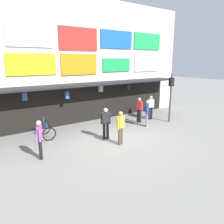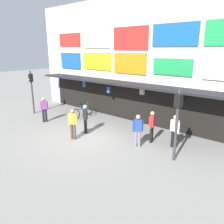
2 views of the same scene
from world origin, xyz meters
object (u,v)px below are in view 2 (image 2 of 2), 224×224
(traffic_light_near, at_px, (31,85))
(pedestrian_in_yellow, at_px, (138,128))
(bicycle_parked, at_px, (83,112))
(pedestrian_in_blue, at_px, (152,125))
(pedestrian_in_white, at_px, (44,108))
(traffic_light_far, at_px, (178,114))
(pedestrian_in_purple, at_px, (85,117))
(pedestrian_in_green, at_px, (73,123))
(pedestrian_in_red, at_px, (175,130))

(traffic_light_near, height_order, pedestrian_in_yellow, traffic_light_near)
(traffic_light_near, bearing_deg, bicycle_parked, 27.38)
(pedestrian_in_blue, height_order, pedestrian_in_white, same)
(bicycle_parked, relative_size, pedestrian_in_white, 0.73)
(traffic_light_far, height_order, pedestrian_in_purple, traffic_light_far)
(pedestrian_in_green, xyz_separation_m, pedestrian_in_white, (-3.74, 0.69, 0.00))
(pedestrian_in_purple, distance_m, pedestrian_in_yellow, 3.37)
(pedestrian_in_green, distance_m, pedestrian_in_yellow, 3.50)
(pedestrian_in_purple, relative_size, pedestrian_in_white, 1.00)
(pedestrian_in_white, bearing_deg, pedestrian_in_blue, 13.35)
(pedestrian_in_green, xyz_separation_m, pedestrian_in_yellow, (3.19, 1.44, 0.04))
(bicycle_parked, bearing_deg, pedestrian_in_yellow, -16.12)
(traffic_light_far, bearing_deg, pedestrian_in_yellow, 176.81)
(pedestrian_in_purple, relative_size, pedestrian_in_blue, 1.00)
(pedestrian_in_yellow, relative_size, pedestrian_in_blue, 1.00)
(bicycle_parked, distance_m, pedestrian_in_purple, 3.27)
(pedestrian_in_blue, bearing_deg, pedestrian_in_white, -166.65)
(pedestrian_in_yellow, bearing_deg, bicycle_parked, 163.88)
(pedestrian_in_purple, height_order, pedestrian_in_white, same)
(pedestrian_in_blue, bearing_deg, pedestrian_in_yellow, -104.17)
(pedestrian_in_purple, relative_size, pedestrian_in_red, 1.00)
(traffic_light_far, relative_size, pedestrian_in_white, 1.90)
(pedestrian_in_yellow, bearing_deg, pedestrian_in_green, -155.76)
(pedestrian_in_red, bearing_deg, pedestrian_in_blue, -174.09)
(pedestrian_in_yellow, height_order, pedestrian_in_red, same)
(traffic_light_far, distance_m, pedestrian_in_red, 1.79)
(bicycle_parked, relative_size, pedestrian_in_blue, 0.73)
(traffic_light_far, relative_size, pedestrian_in_purple, 1.90)
(traffic_light_far, xyz_separation_m, pedestrian_in_green, (-5.21, -1.32, -1.19))
(pedestrian_in_yellow, height_order, pedestrian_in_blue, same)
(bicycle_parked, relative_size, pedestrian_in_red, 0.73)
(pedestrian_in_blue, xyz_separation_m, pedestrian_in_red, (1.19, 0.12, 0.00))
(pedestrian_in_yellow, bearing_deg, pedestrian_in_purple, -173.58)
(traffic_light_near, xyz_separation_m, bicycle_parked, (3.50, 1.82, -1.75))
(pedestrian_in_green, bearing_deg, pedestrian_in_white, 169.49)
(pedestrian_in_green, relative_size, pedestrian_in_yellow, 1.00)
(traffic_light_near, bearing_deg, pedestrian_in_purple, -2.35)
(traffic_light_far, distance_m, pedestrian_in_yellow, 2.33)
(pedestrian_in_yellow, height_order, pedestrian_in_white, same)
(traffic_light_near, bearing_deg, pedestrian_in_blue, 6.49)
(pedestrian_in_red, bearing_deg, traffic_light_far, -63.80)
(traffic_light_near, xyz_separation_m, pedestrian_in_green, (6.14, -1.31, -1.19))
(pedestrian_in_blue, bearing_deg, pedestrian_in_red, 5.91)
(pedestrian_in_blue, xyz_separation_m, pedestrian_in_white, (-7.17, -1.70, 0.00))
(bicycle_parked, xyz_separation_m, pedestrian_in_blue, (6.06, -0.73, 0.55))
(traffic_light_far, bearing_deg, bicycle_parked, 167.10)
(traffic_light_near, distance_m, pedestrian_in_blue, 9.70)
(traffic_light_far, distance_m, pedestrian_in_white, 9.05)
(traffic_light_near, relative_size, pedestrian_in_blue, 1.90)
(pedestrian_in_purple, bearing_deg, pedestrian_in_blue, 20.37)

